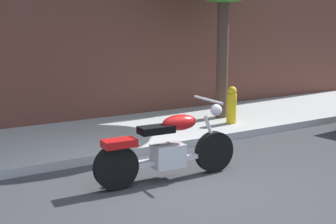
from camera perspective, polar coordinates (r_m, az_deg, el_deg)
The scene contains 4 objects.
ground_plane at distance 5.90m, azimuth 1.93°, elevation -10.01°, with size 60.00×60.00×0.00m, color #38383D.
sidewalk at distance 8.38m, azimuth -9.36°, elevation -3.24°, with size 18.84×2.60×0.14m, color #B2B2B2.
motorcycle at distance 6.13m, azimuth -0.04°, elevation -4.78°, with size 2.14×0.70×1.10m.
fire_hydrant at distance 9.17m, azimuth 8.17°, elevation 0.51°, with size 0.20×0.20×0.91m.
Camera 1 is at (-3.06, -4.57, 2.12)m, focal length 47.44 mm.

